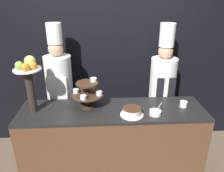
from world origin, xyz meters
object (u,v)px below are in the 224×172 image
object	(u,v)px
tiered_stand	(88,92)
fruit_pedestal	(29,77)
cake_round	(132,112)
chef_center_left	(162,86)
serving_bowl_near	(155,113)
cup_white	(183,104)
chef_left	(60,87)

from	to	relation	value
tiered_stand	fruit_pedestal	xyz separation A→B (m)	(-0.61, -0.07, 0.23)
cake_round	chef_center_left	size ratio (longest dim) A/B	0.14
tiered_stand	chef_center_left	world-z (taller)	chef_center_left
serving_bowl_near	fruit_pedestal	bearing A→B (deg)	173.38
tiered_stand	serving_bowl_near	bearing A→B (deg)	-16.91
cake_round	chef_center_left	xyz separation A→B (m)	(0.50, 0.62, 0.03)
tiered_stand	cup_white	xyz separation A→B (m)	(1.12, -0.06, -0.15)
fruit_pedestal	chef_left	distance (m)	0.61
cup_white	serving_bowl_near	bearing A→B (deg)	-156.55
cake_round	chef_left	size ratio (longest dim) A/B	0.14
cake_round	fruit_pedestal	bearing A→B (deg)	172.18
fruit_pedestal	serving_bowl_near	bearing A→B (deg)	-6.62
tiered_stand	serving_bowl_near	world-z (taller)	tiered_stand
fruit_pedestal	chef_center_left	distance (m)	1.70
cake_round	chef_left	world-z (taller)	chef_left
chef_left	chef_center_left	bearing A→B (deg)	0.00
chef_left	fruit_pedestal	bearing A→B (deg)	-114.80
cup_white	chef_center_left	bearing A→B (deg)	105.90
chef_left	chef_center_left	size ratio (longest dim) A/B	1.01
cup_white	chef_left	distance (m)	1.58
tiered_stand	chef_center_left	bearing A→B (deg)	21.93
fruit_pedestal	chef_center_left	bearing A→B (deg)	16.30
cup_white	chef_center_left	distance (m)	0.48
fruit_pedestal	chef_left	world-z (taller)	chef_left
cake_round	serving_bowl_near	xyz separation A→B (m)	(0.26, -0.01, -0.02)
serving_bowl_near	chef_left	world-z (taller)	chef_left
tiered_stand	cake_round	distance (m)	0.55
cake_round	cup_white	world-z (taller)	cake_round
tiered_stand	cake_round	bearing A→B (deg)	-24.36
cake_round	chef_left	bearing A→B (deg)	144.93
tiered_stand	chef_center_left	size ratio (longest dim) A/B	0.20
tiered_stand	chef_left	distance (m)	0.57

